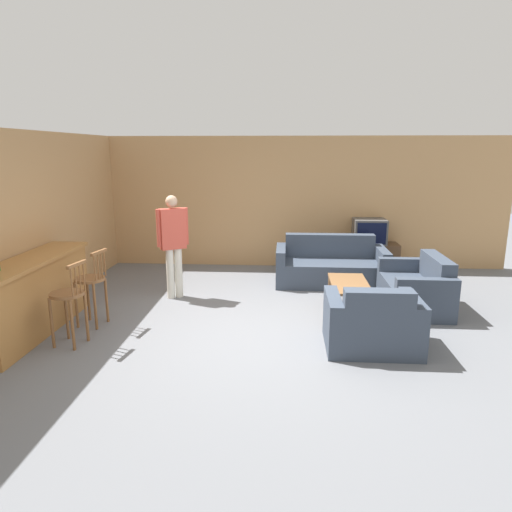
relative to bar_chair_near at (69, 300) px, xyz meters
The scene contains 13 objects.
ground_plane 2.38m from the bar_chair_near, 12.01° to the left, with size 24.00×24.00×0.00m, color slate.
wall_back 4.76m from the bar_chair_near, 61.25° to the left, with size 9.40×0.08×2.60m.
wall_left 2.18m from the bar_chair_near, 118.59° to the left, with size 0.08×8.64×2.60m.
bar_counter 0.74m from the bar_chair_near, 152.07° to the left, with size 0.55×2.28×0.98m.
bar_chair_near is the anchor object (origin of this frame).
bar_chair_mid 0.65m from the bar_chair_near, 90.00° to the left, with size 0.46×0.46×1.04m.
couch_far 4.47m from the bar_chair_near, 40.30° to the left, with size 1.93×0.91×0.84m.
armchair_near 3.65m from the bar_chair_near, ahead, with size 1.09×0.87×0.82m.
loveseat_right 4.86m from the bar_chair_near, 19.60° to the left, with size 0.84×1.36×0.80m.
coffee_table 3.83m from the bar_chair_near, 22.23° to the left, with size 0.54×1.08×0.43m.
tv_unit 5.70m from the bar_chair_near, 42.13° to the left, with size 1.15×0.46×0.55m.
tv 5.69m from the bar_chair_near, 42.11° to the left, with size 0.61×0.52×0.48m.
person_by_window 2.10m from the bar_chair_near, 66.62° to the left, with size 0.45×0.34×1.65m.
Camera 1 is at (0.33, -5.53, 2.33)m, focal length 32.00 mm.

